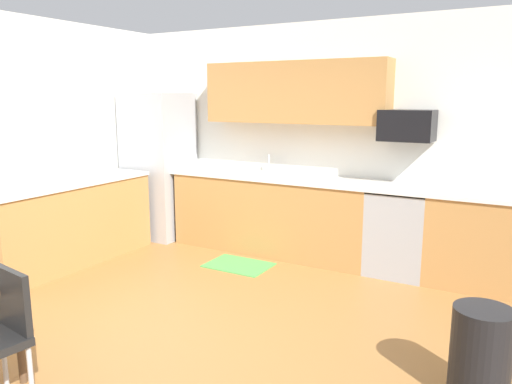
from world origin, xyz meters
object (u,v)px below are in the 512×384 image
oven_range (399,231)px  trash_bin (480,355)px  refrigerator (159,166)px  microwave (407,125)px

oven_range → trash_bin: 2.29m
trash_bin → refrigerator: bearing=154.8°
refrigerator → trash_bin: bearing=-25.2°
microwave → trash_bin: (1.00, -2.15, -1.26)m
oven_range → microwave: size_ratio=1.69×
trash_bin → microwave: bearing=114.9°
trash_bin → oven_range: bearing=116.0°
refrigerator → oven_range: 3.22m
microwave → trash_bin: size_ratio=0.90×
oven_range → trash_bin: oven_range is taller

